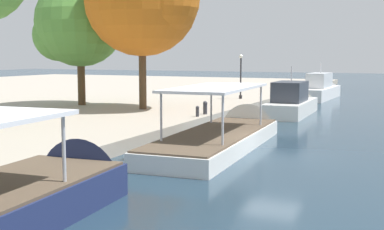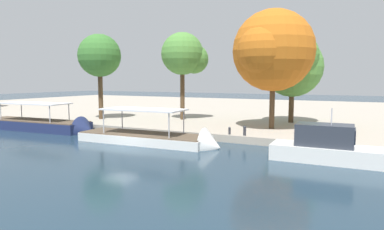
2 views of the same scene
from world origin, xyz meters
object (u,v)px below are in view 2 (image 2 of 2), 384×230
Objects in this scene: tour_boat_1 at (42,127)px; tree_3 at (185,56)px; motor_yacht_3 at (342,153)px; mooring_bollard_1 at (230,130)px; tree_4 at (273,50)px; tree_2 at (100,56)px; tree_1 at (293,66)px; tour_boat_2 at (156,141)px; mooring_bollard_0 at (245,130)px.

tree_3 reaches higher than tour_boat_1.
motor_yacht_3 is 9.98m from mooring_bollard_1.
tree_3 is at bearing 163.40° from tree_4.
tree_3 is (9.36, 4.27, 0.05)m from tree_2.
tour_boat_1 is 17.96m from tree_3.
tree_2 is (-21.53, -6.81, 1.30)m from tree_1.
tour_boat_2 reaches higher than mooring_bollard_1.
tour_boat_1 is 21.66× the size of mooring_bollard_1.
tree_1 reaches higher than mooring_bollard_0.
tour_boat_1 is 1.11× the size of tour_boat_2.
mooring_bollard_1 is (20.53, 2.86, 0.65)m from tour_boat_1.
motor_yacht_3 is 8.76m from mooring_bollard_0.
motor_yacht_3 is at bearing -5.81° from tour_boat_1.
mooring_bollard_1 is 9.08m from tree_4.
tree_2 is at bearing 167.59° from mooring_bollard_1.
tree_2 is at bearing 146.16° from tour_boat_2.
tour_boat_1 is 10.73m from tree_2.
tree_3 is at bearing 137.10° from mooring_bollard_1.
tree_3 reaches higher than motor_yacht_3.
motor_yacht_3 is 16.99m from tree_1.
tree_3 is (-3.67, 12.03, 8.05)m from tour_boat_2.
tree_2 reaches higher than tour_boat_2.
tree_3 reaches higher than tree_2.
tour_boat_2 is 18.15m from tree_1.
tree_4 reaches higher than motor_yacht_3.
tree_3 is at bearing 144.85° from motor_yacht_3.
tree_2 is at bearing -177.53° from tree_4.
mooring_bollard_0 is 8.71m from tree_4.
tree_2 is (2.24, 6.89, 7.91)m from tour_boat_1.
tree_4 reaches higher than tour_boat_2.
tour_boat_1 and tour_boat_2 have the same top height.
tree_3 is at bearing -168.21° from tree_1.
tour_boat_1 is 28.22m from tree_1.
tree_4 reaches higher than tour_boat_1.
mooring_bollard_1 is at bearing -42.90° from tree_3.
mooring_bollard_1 is at bearing -177.58° from mooring_bollard_0.
tree_3 reaches higher than mooring_bollard_1.
tour_boat_2 is at bearing -120.26° from tree_1.
tour_boat_2 is 1.13× the size of tree_4.
tour_boat_1 is 1.60× the size of motor_yacht_3.
tree_4 is (11.35, -3.38, -0.06)m from tree_3.
motor_yacht_3 is 0.88× the size of tree_2.
mooring_bollard_1 is 0.06× the size of tree_4.
tree_2 reaches higher than tree_1.
tree_1 is at bearing 56.64° from tour_boat_2.
tree_1 is (-6.00, 14.58, 6.32)m from motor_yacht_3.
mooring_bollard_1 is at bearing -116.20° from tree_4.
motor_yacht_3 is at bearing -25.74° from mooring_bollard_0.
mooring_bollard_0 reaches higher than mooring_bollard_1.
tree_1 is (8.50, 14.57, 6.70)m from tour_boat_2.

